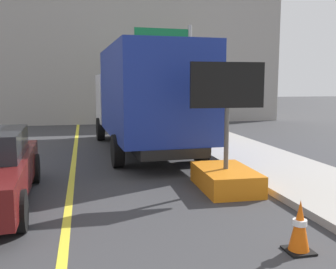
% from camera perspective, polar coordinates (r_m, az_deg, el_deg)
% --- Properties ---
extents(arrow_board_trailer, '(1.60, 1.83, 2.70)m').
position_cam_1_polar(arrow_board_trailer, '(8.31, 8.60, -4.83)').
color(arrow_board_trailer, orange).
rests_on(arrow_board_trailer, ground).
extents(box_truck, '(2.94, 8.08, 3.33)m').
position_cam_1_polar(box_truck, '(12.57, -3.50, 5.59)').
color(box_truck, black).
rests_on(box_truck, ground).
extents(highway_guide_sign, '(2.79, 0.29, 5.00)m').
position_cam_1_polar(highway_guide_sign, '(18.56, 0.93, 11.25)').
color(highway_guide_sign, gray).
rests_on(highway_guide_sign, ground).
extents(far_building_block, '(16.20, 9.86, 7.72)m').
position_cam_1_polar(far_building_block, '(26.53, -5.11, 11.10)').
color(far_building_block, gray).
rests_on(far_building_block, ground).
extents(traffic_cone_mid_lane, '(0.36, 0.36, 0.73)m').
position_cam_1_polar(traffic_cone_mid_lane, '(5.57, 19.01, -12.83)').
color(traffic_cone_mid_lane, black).
rests_on(traffic_cone_mid_lane, ground).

